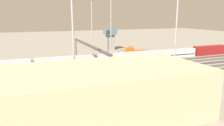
# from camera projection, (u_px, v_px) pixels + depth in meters

# --- Properties ---
(ground_plane) EXTENTS (400.00, 400.00, 0.00)m
(ground_plane) POSITION_uv_depth(u_px,v_px,m) (108.00, 66.00, 82.89)
(ground_plane) COLOR gray
(track_bed_0) EXTENTS (140.00, 2.80, 0.12)m
(track_bed_0) POSITION_uv_depth(u_px,v_px,m) (93.00, 57.00, 101.05)
(track_bed_0) COLOR #4C443D
(track_bed_0) RESTS_ON ground_plane
(track_bed_1) EXTENTS (140.00, 2.80, 0.12)m
(track_bed_1) POSITION_uv_depth(u_px,v_px,m) (96.00, 59.00, 96.50)
(track_bed_1) COLOR #4C443D
(track_bed_1) RESTS_ON ground_plane
(track_bed_2) EXTENTS (140.00, 2.80, 0.12)m
(track_bed_2) POSITION_uv_depth(u_px,v_px,m) (100.00, 61.00, 91.96)
(track_bed_2) COLOR #3D3833
(track_bed_2) RESTS_ON ground_plane
(track_bed_3) EXTENTS (140.00, 2.80, 0.12)m
(track_bed_3) POSITION_uv_depth(u_px,v_px,m) (103.00, 63.00, 87.42)
(track_bed_3) COLOR #4C443D
(track_bed_3) RESTS_ON ground_plane
(track_bed_4) EXTENTS (140.00, 2.80, 0.12)m
(track_bed_4) POSITION_uv_depth(u_px,v_px,m) (108.00, 66.00, 82.88)
(track_bed_4) COLOR #3D3833
(track_bed_4) RESTS_ON ground_plane
(track_bed_5) EXTENTS (140.00, 2.80, 0.12)m
(track_bed_5) POSITION_uv_depth(u_px,v_px,m) (113.00, 69.00, 78.33)
(track_bed_5) COLOR #4C443D
(track_bed_5) RESTS_ON ground_plane
(track_bed_6) EXTENTS (140.00, 2.80, 0.12)m
(track_bed_6) POSITION_uv_depth(u_px,v_px,m) (118.00, 72.00, 73.79)
(track_bed_6) COLOR #3D3833
(track_bed_6) RESTS_ON ground_plane
(track_bed_7) EXTENTS (140.00, 2.80, 0.12)m
(track_bed_7) POSITION_uv_depth(u_px,v_px,m) (124.00, 76.00, 69.25)
(track_bed_7) COLOR #4C443D
(track_bed_7) RESTS_ON ground_plane
(track_bed_8) EXTENTS (140.00, 2.80, 0.12)m
(track_bed_8) POSITION_uv_depth(u_px,v_px,m) (131.00, 80.00, 64.71)
(track_bed_8) COLOR #3D3833
(track_bed_8) RESTS_ON ground_plane
(train_on_track_7) EXTENTS (71.40, 3.06, 5.00)m
(train_on_track_7) POSITION_uv_depth(u_px,v_px,m) (57.00, 75.00, 61.22)
(train_on_track_7) COLOR #B7BABF
(train_on_track_7) RESTS_ON ground_plane
(train_on_track_3) EXTENTS (114.80, 3.06, 4.40)m
(train_on_track_3) POSITION_uv_depth(u_px,v_px,m) (120.00, 57.00, 89.63)
(train_on_track_3) COLOR maroon
(train_on_track_3) RESTS_ON ground_plane
(train_on_track_8) EXTENTS (10.00, 3.00, 5.00)m
(train_on_track_8) POSITION_uv_depth(u_px,v_px,m) (133.00, 73.00, 64.42)
(train_on_track_8) COLOR #D85914
(train_on_track_8) RESTS_ON ground_plane
(train_on_track_2) EXTENTS (10.00, 3.00, 5.00)m
(train_on_track_2) POSITION_uv_depth(u_px,v_px,m) (135.00, 54.00, 97.55)
(train_on_track_2) COLOR #D85914
(train_on_track_2) RESTS_ON ground_plane
(light_mast_0) EXTENTS (2.80, 0.70, 30.81)m
(light_mast_0) POSITION_uv_depth(u_px,v_px,m) (111.00, 15.00, 102.68)
(light_mast_0) COLOR #9EA0A5
(light_mast_0) RESTS_ON ground_plane
(light_mast_1) EXTENTS (2.80, 0.70, 29.56)m
(light_mast_1) POSITION_uv_depth(u_px,v_px,m) (177.00, 17.00, 62.27)
(light_mast_1) COLOR #9EA0A5
(light_mast_1) RESTS_ON ground_plane
(light_mast_2) EXTENTS (2.80, 0.70, 27.05)m
(light_mast_2) POSITION_uv_depth(u_px,v_px,m) (92.00, 19.00, 99.98)
(light_mast_2) COLOR #9EA0A5
(light_mast_2) RESTS_ON ground_plane
(light_mast_3) EXTENTS (2.80, 0.70, 25.29)m
(light_mast_3) POSITION_uv_depth(u_px,v_px,m) (73.00, 27.00, 51.48)
(light_mast_3) COLOR #9EA0A5
(light_mast_3) RESTS_ON ground_plane
(signal_gantry) EXTENTS (0.70, 45.00, 8.80)m
(signal_gantry) POSITION_uv_depth(u_px,v_px,m) (89.00, 47.00, 78.60)
(signal_gantry) COLOR #4C4742
(signal_gantry) RESTS_ON ground_plane
(maintenance_shed) EXTENTS (52.46, 19.14, 9.61)m
(maintenance_shed) POSITION_uv_depth(u_px,v_px,m) (66.00, 98.00, 38.25)
(maintenance_shed) COLOR tan
(maintenance_shed) RESTS_ON ground_plane
(control_tower) EXTENTS (6.00, 6.00, 11.60)m
(control_tower) POSITION_uv_depth(u_px,v_px,m) (110.00, 38.00, 121.15)
(control_tower) COLOR gray
(control_tower) RESTS_ON ground_plane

